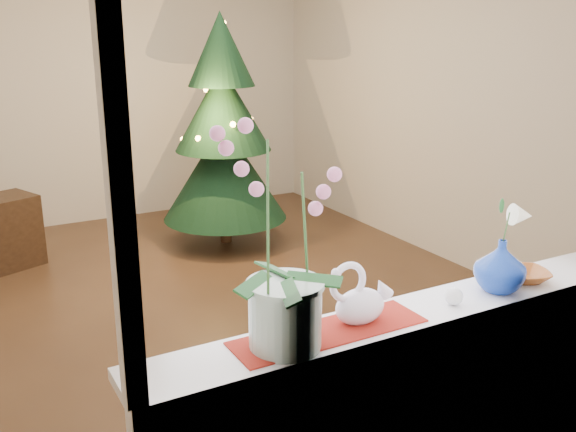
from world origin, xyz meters
name	(u,v)px	position (x,y,z in m)	size (l,w,h in m)	color
ground	(193,305)	(0.00, 0.00, 0.00)	(5.00, 5.00, 0.00)	#3A2517
wall_back	(96,87)	(0.00, 2.50, 1.35)	(4.50, 0.10, 2.70)	beige
wall_front	(450,205)	(0.00, -2.50, 1.35)	(4.50, 0.10, 2.70)	beige
wall_right	(444,99)	(2.25, 0.00, 1.35)	(0.10, 5.00, 2.70)	beige
windowsill	(416,314)	(0.00, -2.37, 0.90)	(2.20, 0.26, 0.04)	white
window_frame	(451,98)	(0.00, -2.47, 1.70)	(2.22, 0.06, 1.60)	white
runner	(330,332)	(-0.38, -2.37, 0.92)	(0.70, 0.20, 0.01)	maroon
orchid_pot	(285,238)	(-0.56, -2.39, 1.29)	(0.26, 0.26, 0.75)	white
swan	(360,293)	(-0.25, -2.36, 1.03)	(0.26, 0.12, 0.22)	silver
blue_vase	(501,262)	(0.40, -2.39, 1.04)	(0.23, 0.23, 0.24)	navy
lily	(506,210)	(0.40, -2.39, 1.25)	(0.13, 0.08, 0.18)	white
paperweight	(454,296)	(0.15, -2.40, 0.95)	(0.07, 0.07, 0.07)	silver
amber_dish	(525,276)	(0.57, -2.37, 0.94)	(0.16, 0.16, 0.04)	brown
xmas_tree	(223,132)	(0.79, 1.19, 1.03)	(1.12, 1.12, 2.05)	black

